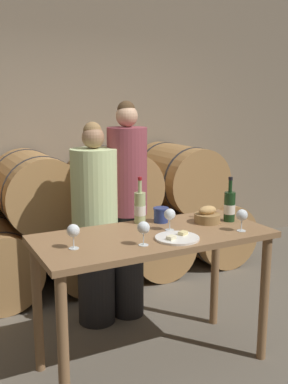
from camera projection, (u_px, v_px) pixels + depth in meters
The scene contains 15 objects.
ground_plane at pixel (153, 363), 3.10m from camera, with size 10.00×10.00×0.00m, color #665E51.
stone_wall_back at pixel (55, 118), 4.68m from camera, with size 10.00×0.12×3.20m.
barrel_stack at pixel (76, 221), 4.37m from camera, with size 3.81×0.93×1.32m.
tasting_table at pixel (154, 254), 2.94m from camera, with size 1.54×0.69×0.94m.
person_left at pixel (95, 225), 3.53m from camera, with size 0.36×0.36×1.62m.
person_right at pixel (128, 210), 3.64m from camera, with size 0.32×0.32×1.78m.
wine_bottle_red at pixel (230, 206), 3.19m from camera, with size 0.08×0.08×0.32m.
wine_bottle_white at pixel (140, 207), 3.14m from camera, with size 0.08×0.08×0.33m.
blue_crock at pixel (161, 214), 3.17m from camera, with size 0.11×0.11×0.11m.
bread_basket at pixel (207, 216), 3.16m from camera, with size 0.18×0.18×0.12m.
cheese_plate at pixel (177, 238), 2.79m from camera, with size 0.28×0.28×0.04m.
wine_glass_far_left at pixel (73, 231), 2.60m from camera, with size 0.08×0.08×0.15m.
wine_glass_left at pixel (143, 228), 2.66m from camera, with size 0.08×0.08×0.15m.
wine_glass_center at pixel (170, 215), 2.96m from camera, with size 0.08×0.08×0.15m.
wine_glass_right at pixel (242, 216), 2.95m from camera, with size 0.08×0.08×0.15m.
Camera 1 is at (-1.32, -2.46, 1.79)m, focal length 42.00 mm.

